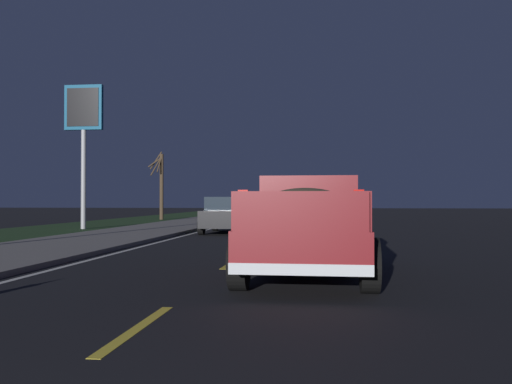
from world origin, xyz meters
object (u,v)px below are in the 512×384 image
object	(u,v)px
gas_price_sign	(84,121)
pickup_truck	(308,223)
sedan_black	(229,215)
sedan_green	(263,210)
bare_tree_far	(161,184)
sedan_blue	(317,210)

from	to	relation	value
gas_price_sign	pickup_truck	bearing A→B (deg)	-144.08
pickup_truck	sedan_black	world-z (taller)	pickup_truck
gas_price_sign	sedan_black	bearing A→B (deg)	-107.50
sedan_green	gas_price_sign	distance (m)	12.33
gas_price_sign	bare_tree_far	bearing A→B (deg)	0.10
sedan_black	gas_price_sign	world-z (taller)	gas_price_sign
gas_price_sign	bare_tree_far	size ratio (longest dim) A/B	1.42
sedan_blue	bare_tree_far	xyz separation A→B (m)	(4.74, 11.28, 1.82)
pickup_truck	sedan_green	xyz separation A→B (m)	(23.89, 3.36, -0.20)
sedan_blue	sedan_green	bearing A→B (deg)	95.04
bare_tree_far	pickup_truck	bearing A→B (deg)	-158.58
pickup_truck	sedan_green	size ratio (longest dim) A/B	1.23
pickup_truck	gas_price_sign	distance (m)	19.79
sedan_green	bare_tree_far	distance (m)	9.61
pickup_truck	sedan_blue	world-z (taller)	pickup_truck
sedan_green	gas_price_sign	xyz separation A→B (m)	(-8.26, 7.96, 4.52)
sedan_blue	sedan_green	world-z (taller)	same
sedan_blue	bare_tree_far	world-z (taller)	bare_tree_far
sedan_blue	pickup_truck	bearing A→B (deg)	-179.84
bare_tree_far	gas_price_sign	bearing A→B (deg)	-179.90
pickup_truck	sedan_blue	size ratio (longest dim) A/B	1.23
sedan_green	bare_tree_far	bearing A→B (deg)	57.79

